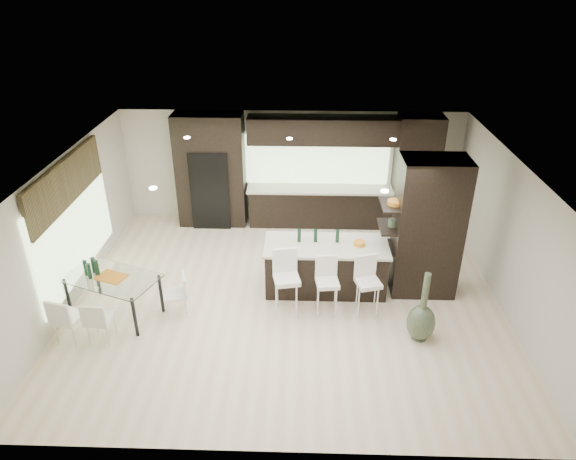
{
  "coord_description": "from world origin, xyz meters",
  "views": [
    {
      "loc": [
        0.27,
        -8.11,
        5.75
      ],
      "look_at": [
        0.0,
        0.6,
        1.15
      ],
      "focal_mm": 32.0,
      "sensor_mm": 36.0,
      "label": 1
    }
  ],
  "objects_px": {
    "stool_left": "(287,290)",
    "chair_far": "(70,320)",
    "stool_right": "(367,293)",
    "floor_vase": "(423,307)",
    "stool_mid": "(327,292)",
    "chair_near": "(100,322)",
    "bench": "(335,262)",
    "kitchen_island": "(326,266)",
    "dining_table": "(115,296)",
    "chair_end": "(175,297)"
  },
  "relations": [
    {
      "from": "stool_left",
      "to": "chair_far",
      "type": "distance_m",
      "value": 3.71
    },
    {
      "from": "floor_vase",
      "to": "dining_table",
      "type": "bearing_deg",
      "value": 174.42
    },
    {
      "from": "kitchen_island",
      "to": "floor_vase",
      "type": "bearing_deg",
      "value": -43.05
    },
    {
      "from": "stool_right",
      "to": "floor_vase",
      "type": "height_order",
      "value": "floor_vase"
    },
    {
      "from": "kitchen_island",
      "to": "floor_vase",
      "type": "relative_size",
      "value": 1.81
    },
    {
      "from": "stool_mid",
      "to": "chair_end",
      "type": "xyz_separation_m",
      "value": [
        -2.73,
        -0.14,
        -0.07
      ]
    },
    {
      "from": "stool_right",
      "to": "dining_table",
      "type": "distance_m",
      "value": 4.55
    },
    {
      "from": "dining_table",
      "to": "stool_left",
      "type": "bearing_deg",
      "value": 23.34
    },
    {
      "from": "stool_left",
      "to": "chair_near",
      "type": "height_order",
      "value": "stool_left"
    },
    {
      "from": "kitchen_island",
      "to": "stool_right",
      "type": "xyz_separation_m",
      "value": [
        0.72,
        -0.81,
        -0.03
      ]
    },
    {
      "from": "floor_vase",
      "to": "chair_far",
      "type": "bearing_deg",
      "value": -177.72
    },
    {
      "from": "stool_right",
      "to": "chair_far",
      "type": "relative_size",
      "value": 1.11
    },
    {
      "from": "chair_near",
      "to": "chair_far",
      "type": "xyz_separation_m",
      "value": [
        -0.51,
        -0.02,
        0.03
      ]
    },
    {
      "from": "stool_right",
      "to": "chair_near",
      "type": "relative_size",
      "value": 1.2
    },
    {
      "from": "bench",
      "to": "chair_end",
      "type": "height_order",
      "value": "chair_end"
    },
    {
      "from": "stool_right",
      "to": "floor_vase",
      "type": "relative_size",
      "value": 0.71
    },
    {
      "from": "stool_right",
      "to": "bench",
      "type": "bearing_deg",
      "value": 94.61
    },
    {
      "from": "stool_mid",
      "to": "chair_end",
      "type": "distance_m",
      "value": 2.73
    },
    {
      "from": "stool_mid",
      "to": "chair_near",
      "type": "bearing_deg",
      "value": -173.9
    },
    {
      "from": "stool_left",
      "to": "stool_right",
      "type": "bearing_deg",
      "value": -10.69
    },
    {
      "from": "floor_vase",
      "to": "dining_table",
      "type": "relative_size",
      "value": 0.8
    },
    {
      "from": "stool_mid",
      "to": "chair_far",
      "type": "height_order",
      "value": "stool_mid"
    },
    {
      "from": "chair_near",
      "to": "chair_end",
      "type": "height_order",
      "value": "chair_near"
    },
    {
      "from": "kitchen_island",
      "to": "floor_vase",
      "type": "distance_m",
      "value": 2.16
    },
    {
      "from": "stool_left",
      "to": "stool_mid",
      "type": "relative_size",
      "value": 1.12
    },
    {
      "from": "chair_end",
      "to": "chair_far",
      "type": "bearing_deg",
      "value": 98.16
    },
    {
      "from": "stool_mid",
      "to": "bench",
      "type": "bearing_deg",
      "value": 73.58
    },
    {
      "from": "chair_near",
      "to": "stool_right",
      "type": "bearing_deg",
      "value": 14.0
    },
    {
      "from": "bench",
      "to": "chair_end",
      "type": "xyz_separation_m",
      "value": [
        -2.95,
        -1.51,
        0.13
      ]
    },
    {
      "from": "stool_right",
      "to": "chair_end",
      "type": "relative_size",
      "value": 1.22
    },
    {
      "from": "stool_left",
      "to": "bench",
      "type": "distance_m",
      "value": 1.7
    },
    {
      "from": "dining_table",
      "to": "chair_end",
      "type": "height_order",
      "value": "dining_table"
    },
    {
      "from": "kitchen_island",
      "to": "stool_left",
      "type": "bearing_deg",
      "value": -130.91
    },
    {
      "from": "stool_left",
      "to": "stool_mid",
      "type": "distance_m",
      "value": 0.73
    },
    {
      "from": "bench",
      "to": "floor_vase",
      "type": "xyz_separation_m",
      "value": [
        1.34,
        -2.03,
        0.4
      ]
    },
    {
      "from": "floor_vase",
      "to": "chair_near",
      "type": "distance_m",
      "value": 5.4
    },
    {
      "from": "kitchen_island",
      "to": "bench",
      "type": "xyz_separation_m",
      "value": [
        0.23,
        0.56,
        -0.24
      ]
    },
    {
      "from": "stool_left",
      "to": "floor_vase",
      "type": "distance_m",
      "value": 2.38
    },
    {
      "from": "stool_right",
      "to": "bench",
      "type": "distance_m",
      "value": 1.47
    },
    {
      "from": "kitchen_island",
      "to": "stool_mid",
      "type": "height_order",
      "value": "kitchen_island"
    },
    {
      "from": "stool_mid",
      "to": "bench",
      "type": "height_order",
      "value": "stool_mid"
    },
    {
      "from": "stool_left",
      "to": "chair_far",
      "type": "bearing_deg",
      "value": -177.69
    },
    {
      "from": "stool_left",
      "to": "stool_right",
      "type": "xyz_separation_m",
      "value": [
        1.45,
        0.02,
        -0.04
      ]
    },
    {
      "from": "chair_end",
      "to": "bench",
      "type": "bearing_deg",
      "value": -80.24
    },
    {
      "from": "stool_mid",
      "to": "dining_table",
      "type": "height_order",
      "value": "stool_mid"
    },
    {
      "from": "kitchen_island",
      "to": "floor_vase",
      "type": "xyz_separation_m",
      "value": [
        1.57,
        -1.48,
        0.16
      ]
    },
    {
      "from": "dining_table",
      "to": "chair_near",
      "type": "xyz_separation_m",
      "value": [
        0.0,
        -0.74,
        -0.01
      ]
    },
    {
      "from": "kitchen_island",
      "to": "stool_mid",
      "type": "distance_m",
      "value": 0.81
    },
    {
      "from": "dining_table",
      "to": "chair_end",
      "type": "bearing_deg",
      "value": 21.14
    },
    {
      "from": "kitchen_island",
      "to": "chair_far",
      "type": "bearing_deg",
      "value": -158.21
    }
  ]
}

